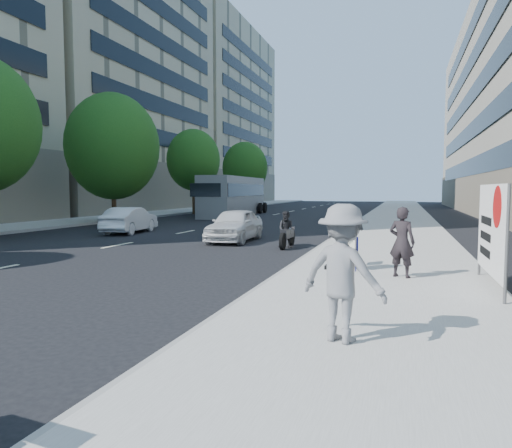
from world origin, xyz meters
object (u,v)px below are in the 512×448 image
at_px(protest_banner, 491,229).
at_px(bus, 234,196).
at_px(jogger, 343,273).
at_px(pedestrian_woman, 402,242).
at_px(white_sedan_mid, 130,220).
at_px(seated_protester, 346,242).
at_px(white_sedan_near, 235,225).
at_px(motorcycle, 287,231).

bearing_deg(protest_banner, bus, 120.96).
bearing_deg(jogger, pedestrian_woman, -79.43).
relative_size(protest_banner, white_sedan_mid, 0.76).
xyz_separation_m(seated_protester, white_sedan_mid, (-12.02, 8.38, -0.21)).
bearing_deg(pedestrian_woman, white_sedan_near, -25.17).
bearing_deg(jogger, white_sedan_near, -44.14).
relative_size(pedestrian_woman, bus, 0.14).
bearing_deg(pedestrian_woman, white_sedan_mid, -13.19).
distance_m(seated_protester, bus, 27.87).
relative_size(motorcycle, bus, 0.17).
relative_size(seated_protester, pedestrian_woman, 0.77).
bearing_deg(pedestrian_woman, bus, -40.73).
bearing_deg(bus, protest_banner, -63.07).
xyz_separation_m(white_sedan_near, white_sedan_mid, (-6.49, 1.88, -0.05)).
distance_m(seated_protester, jogger, 5.75).
xyz_separation_m(protest_banner, white_sedan_mid, (-15.22, 9.63, -0.74)).
xyz_separation_m(motorcycle, bus, (-9.68, 19.93, 1.00)).
distance_m(pedestrian_woman, white_sedan_near, 9.95).
bearing_deg(white_sedan_mid, protest_banner, 139.82).
relative_size(jogger, white_sedan_near, 0.45).
xyz_separation_m(jogger, protest_banner, (2.55, 4.45, 0.30)).
height_order(seated_protester, motorcycle, seated_protester).
distance_m(seated_protester, pedestrian_woman, 1.55).
distance_m(white_sedan_mid, motorcycle, 9.81).
bearing_deg(bus, jogger, -70.79).
height_order(pedestrian_woman, bus, bus).
distance_m(jogger, white_sedan_near, 13.68).
distance_m(seated_protester, white_sedan_near, 8.53).
bearing_deg(white_sedan_mid, jogger, 124.12).
bearing_deg(bus, pedestrian_woman, -65.48).
bearing_deg(protest_banner, motorcycle, 134.01).
height_order(protest_banner, motorcycle, protest_banner).
xyz_separation_m(white_sedan_mid, bus, (-0.48, 16.53, 0.97)).
bearing_deg(motorcycle, white_sedan_mid, 160.40).
xyz_separation_m(white_sedan_mid, motorcycle, (9.20, -3.41, -0.03)).
relative_size(protest_banner, white_sedan_near, 0.73).
xyz_separation_m(pedestrian_woman, motorcycle, (-4.22, 5.61, -0.36)).
height_order(pedestrian_woman, white_sedan_near, pedestrian_woman).
height_order(white_sedan_mid, motorcycle, motorcycle).
relative_size(seated_protester, motorcycle, 0.64).
height_order(seated_protester, bus, bus).
height_order(protest_banner, white_sedan_mid, protest_banner).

